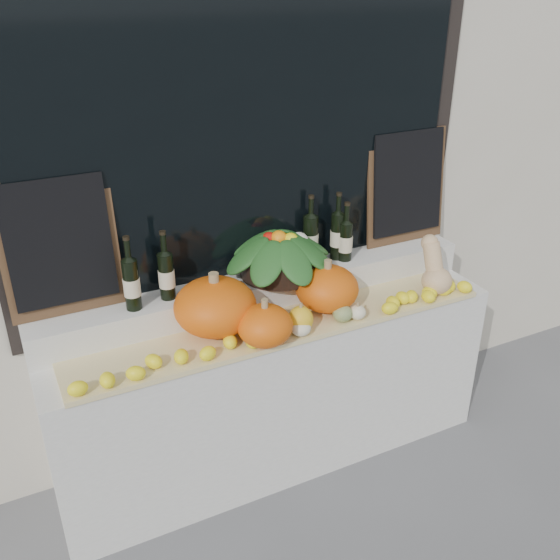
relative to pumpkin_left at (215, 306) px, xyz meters
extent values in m
cube|color=beige|center=(0.31, 0.76, 1.21)|extent=(7.00, 0.90, 4.50)
cube|color=black|center=(0.31, 0.31, 0.86)|extent=(2.40, 0.04, 2.10)
cube|color=black|center=(0.31, 0.28, 0.86)|extent=(2.20, 0.02, 2.00)
cube|color=silver|center=(0.31, 0.04, -0.60)|extent=(2.30, 0.55, 0.88)
cube|color=silver|center=(0.31, 0.19, -0.08)|extent=(2.30, 0.25, 0.16)
cube|color=tan|center=(0.31, -0.09, -0.14)|extent=(2.10, 0.32, 0.02)
ellipsoid|color=#E45D0C|center=(0.00, 0.00, 0.00)|extent=(0.44, 0.44, 0.26)
ellipsoid|color=#E45D0C|center=(0.57, -0.04, -0.02)|extent=(0.40, 0.40, 0.23)
ellipsoid|color=#E45D0C|center=(0.16, -0.20, -0.04)|extent=(0.33, 0.33, 0.19)
ellipsoid|color=#D6AC7E|center=(1.17, -0.16, -0.06)|extent=(0.16, 0.16, 0.14)
cylinder|color=#D6AC7E|center=(1.17, -0.11, 0.05)|extent=(0.09, 0.14, 0.18)
sphere|color=#D6AC7E|center=(1.17, -0.07, 0.12)|extent=(0.09, 0.09, 0.09)
ellipsoid|color=#315A1B|center=(0.58, -0.18, -0.09)|extent=(0.10, 0.10, 0.08)
cylinder|color=#927950|center=(0.58, -0.18, -0.04)|extent=(0.02, 0.02, 0.02)
ellipsoid|color=#315A1B|center=(0.17, -0.17, -0.08)|extent=(0.10, 0.10, 0.09)
cylinder|color=#927950|center=(0.17, -0.17, -0.03)|extent=(0.02, 0.02, 0.02)
ellipsoid|color=beige|center=(0.34, -0.21, -0.09)|extent=(0.10, 0.10, 0.08)
cylinder|color=#927950|center=(0.34, -0.21, -0.04)|extent=(0.02, 0.02, 0.02)
ellipsoid|color=gold|center=(0.35, -0.18, -0.07)|extent=(0.12, 0.12, 0.13)
cylinder|color=#927950|center=(0.35, -0.18, 0.01)|extent=(0.02, 0.02, 0.02)
ellipsoid|color=beige|center=(0.65, -0.20, -0.10)|extent=(0.08, 0.08, 0.07)
cylinder|color=#927950|center=(0.65, -0.20, -0.05)|extent=(0.02, 0.02, 0.02)
cylinder|color=black|center=(0.41, 0.17, 0.06)|extent=(0.40, 0.40, 0.11)
cylinder|color=black|center=(-0.34, 0.14, 0.13)|extent=(0.07, 0.07, 0.24)
cylinder|color=black|center=(-0.34, 0.14, 0.30)|extent=(0.03, 0.03, 0.10)
cylinder|color=beige|center=(-0.34, 0.14, 0.12)|extent=(0.08, 0.08, 0.08)
cylinder|color=black|center=(-0.34, 0.14, 0.35)|extent=(0.03, 0.03, 0.02)
cylinder|color=black|center=(-0.17, 0.17, 0.12)|extent=(0.07, 0.07, 0.23)
cylinder|color=black|center=(-0.17, 0.17, 0.28)|extent=(0.03, 0.03, 0.10)
cylinder|color=beige|center=(-0.17, 0.17, 0.11)|extent=(0.08, 0.08, 0.08)
cylinder|color=black|center=(-0.17, 0.17, 0.34)|extent=(0.03, 0.03, 0.02)
cylinder|color=black|center=(0.62, 0.23, 0.13)|extent=(0.08, 0.08, 0.25)
cylinder|color=black|center=(0.62, 0.23, 0.31)|extent=(0.03, 0.03, 0.10)
cylinder|color=beige|center=(0.62, 0.23, 0.12)|extent=(0.08, 0.08, 0.08)
cylinder|color=black|center=(0.62, 0.23, 0.36)|extent=(0.03, 0.03, 0.02)
cylinder|color=black|center=(0.77, 0.20, 0.13)|extent=(0.07, 0.07, 0.25)
cylinder|color=black|center=(0.77, 0.20, 0.31)|extent=(0.03, 0.03, 0.10)
cylinder|color=beige|center=(0.77, 0.20, 0.12)|extent=(0.08, 0.08, 0.08)
cylinder|color=black|center=(0.77, 0.20, 0.36)|extent=(0.03, 0.03, 0.02)
cylinder|color=black|center=(0.80, 0.17, 0.11)|extent=(0.07, 0.07, 0.21)
cylinder|color=black|center=(0.80, 0.17, 0.26)|extent=(0.03, 0.03, 0.10)
cylinder|color=beige|center=(0.80, 0.17, 0.10)|extent=(0.08, 0.08, 0.08)
cylinder|color=black|center=(0.80, 0.17, 0.32)|extent=(0.03, 0.03, 0.02)
cube|color=#4C331E|center=(-0.61, 0.26, 0.31)|extent=(0.50, 0.08, 0.62)
cube|color=black|center=(-0.61, 0.24, 0.34)|extent=(0.44, 0.07, 0.56)
cube|color=#4C331E|center=(1.23, 0.26, 0.31)|extent=(0.50, 0.08, 0.62)
cube|color=black|center=(1.23, 0.24, 0.34)|extent=(0.44, 0.07, 0.56)
camera|label=1|loc=(-0.84, -2.38, 1.41)|focal=40.00mm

